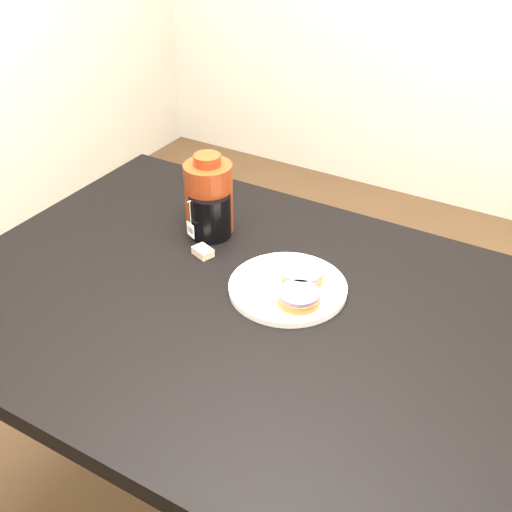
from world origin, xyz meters
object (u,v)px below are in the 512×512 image
at_px(bagel_back, 302,275).
at_px(teabag_pouch, 203,252).
at_px(table, 274,344).
at_px(mug, 210,214).
at_px(bagel_front, 299,297).
at_px(plate, 288,287).
at_px(bagel_package, 209,196).

height_order(bagel_back, teabag_pouch, bagel_back).
relative_size(table, mug, 9.23).
height_order(table, bagel_front, bagel_front).
height_order(table, mug, mug).
distance_m(mug, teabag_pouch, 0.10).
xyz_separation_m(bagel_back, bagel_front, (0.03, -0.07, -0.00)).
xyz_separation_m(plate, bagel_front, (0.05, -0.04, 0.02)).
distance_m(teabag_pouch, bagel_package, 0.14).
bearing_deg(bagel_back, mug, 165.29).
distance_m(plate, bagel_front, 0.06).
bearing_deg(mug, bagel_package, 149.41).
distance_m(table, bagel_front, 0.12).
height_order(plate, bagel_back, bagel_back).
xyz_separation_m(teabag_pouch, bagel_package, (-0.05, 0.10, 0.08)).
height_order(bagel_front, mug, mug).
bearing_deg(table, plate, 98.65).
distance_m(bagel_back, mug, 0.29).
height_order(bagel_back, mug, mug).
relative_size(bagel_back, mug, 0.76).
relative_size(plate, bagel_front, 2.08).
bearing_deg(mug, bagel_back, 9.93).
height_order(mug, bagel_package, bagel_package).
relative_size(table, plate, 5.69).
bearing_deg(bagel_front, bagel_back, 112.24).
bearing_deg(bagel_front, plate, 138.99).
bearing_deg(table, teabag_pouch, 157.63).
distance_m(plate, bagel_package, 0.31).
relative_size(plate, bagel_package, 1.28).
bearing_deg(bagel_back, bagel_front, -67.76).
xyz_separation_m(mug, bagel_package, (-0.01, 0.02, 0.03)).
bearing_deg(plate, bagel_package, 156.04).
height_order(table, bagel_back, bagel_back).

